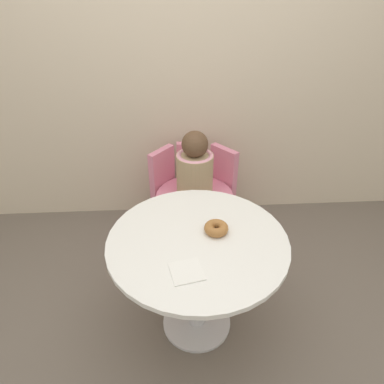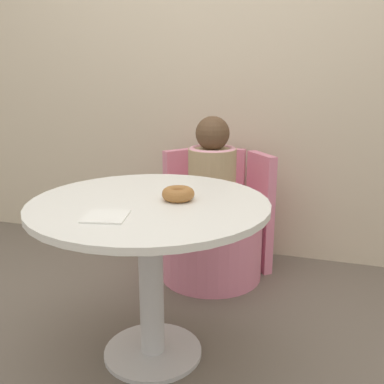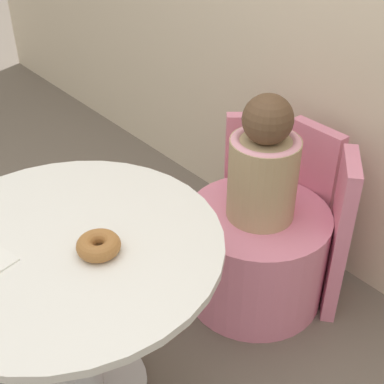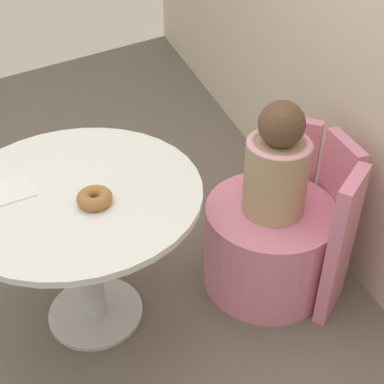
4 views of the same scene
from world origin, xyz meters
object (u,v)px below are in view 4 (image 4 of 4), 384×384
object	(u,v)px
tub_chair	(268,245)
donut	(95,198)
round_table	(81,219)
child_figure	(277,165)

from	to	relation	value
tub_chair	donut	xyz separation A→B (m)	(0.06, -0.69, 0.46)
donut	round_table	bearing A→B (deg)	-153.70
tub_chair	donut	world-z (taller)	donut
round_table	tub_chair	world-z (taller)	round_table
round_table	donut	bearing A→B (deg)	26.30
child_figure	donut	distance (m)	0.70
round_table	tub_chair	distance (m)	0.80
child_figure	tub_chair	bearing A→B (deg)	0.00
donut	child_figure	bearing A→B (deg)	94.76
round_table	tub_chair	bearing A→B (deg)	86.97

